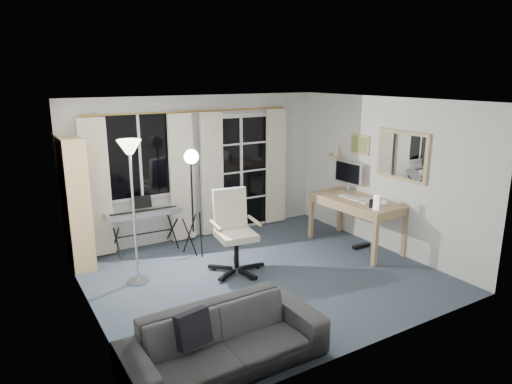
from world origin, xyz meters
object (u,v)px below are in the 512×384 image
bookshelf (73,205)px  office_chair (233,223)px  desk (357,205)px  studio_light (191,169)px  sofa (225,331)px  keyboard_piano (144,214)px  mug (386,201)px  torchiere_lamp (131,169)px  monitor (348,174)px

bookshelf → office_chair: 2.33m
bookshelf → desk: size_ratio=1.23×
studio_light → sofa: bearing=-89.0°
keyboard_piano → studio_light: studio_light is taller
keyboard_piano → sofa: keyboard_piano is taller
office_chair → mug: 2.35m
torchiere_lamp → office_chair: torchiere_lamp is taller
keyboard_piano → sofa: bearing=-92.4°
monitor → mug: 0.98m
keyboard_piano → monitor: monitor is taller
bookshelf → office_chair: bearing=-35.7°
studio_light → keyboard_piano: bearing=156.3°
studio_light → desk: bearing=-3.3°
studio_light → monitor: (2.61, -0.52, -0.27)m
bookshelf → studio_light: bookshelf is taller
monitor → mug: bearing=-98.4°
torchiere_lamp → studio_light: torchiere_lamp is taller
office_chair → studio_light: bearing=119.7°
desk → sofa: size_ratio=0.78×
sofa → keyboard_piano: bearing=84.4°
torchiere_lamp → desk: (3.42, -0.53, -0.85)m
studio_light → monitor: bearing=7.4°
studio_light → mug: 2.95m
bookshelf → keyboard_piano: bookshelf is taller
monitor → mug: (-0.10, -0.95, -0.24)m
torchiere_lamp → sofa: torchiere_lamp is taller
office_chair → monitor: (2.32, 0.20, 0.42)m
sofa → office_chair: bearing=58.9°
studio_light → sofa: studio_light is taller
keyboard_piano → office_chair: 1.55m
monitor → sofa: 4.16m
torchiere_lamp → mug: (3.52, -1.03, -0.68)m
torchiere_lamp → desk: 3.57m
office_chair → sofa: size_ratio=0.60×
mug → bookshelf: bearing=152.9°
desk → monitor: size_ratio=2.64×
torchiere_lamp → sofa: 2.55m
torchiere_lamp → desk: torchiere_lamp is taller
office_chair → mug: office_chair is taller
office_chair → keyboard_piano: bearing=132.7°
office_chair → mug: (2.22, -0.75, 0.18)m
torchiere_lamp → keyboard_piano: bearing=66.7°
torchiere_lamp → office_chair: bearing=-12.4°
studio_light → monitor: size_ratio=2.96×
desk → mug: size_ratio=11.63×
office_chair → sofa: bearing=-112.4°
bookshelf → monitor: 4.36m
keyboard_piano → sofa: (-0.27, -3.25, -0.25)m
torchiere_lamp → monitor: torchiere_lamp is taller
studio_light → desk: size_ratio=1.12×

